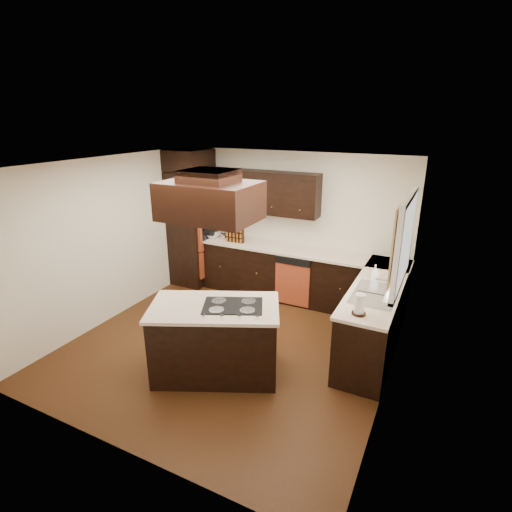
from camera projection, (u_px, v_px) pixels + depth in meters
name	position (u px, v px, depth m)	size (l,w,h in m)	color
floor	(231.00, 345.00, 5.63)	(4.20, 4.20, 0.02)	#583114
ceiling	(226.00, 163.00, 4.79)	(4.20, 4.20, 0.02)	white
wall_back	(289.00, 224.00, 7.00)	(4.20, 0.02, 2.50)	#F1E7CD
wall_front	(106.00, 337.00, 3.43)	(4.20, 0.02, 2.50)	#F1E7CD
wall_left	(109.00, 240.00, 6.10)	(0.02, 4.20, 2.50)	#F1E7CD
wall_right	(397.00, 291.00, 4.33)	(0.02, 4.20, 2.50)	#F1E7CD
oven_column	(193.00, 228.00, 7.46)	(0.65, 0.75, 2.12)	black
wall_oven_face	(208.00, 227.00, 7.29)	(0.05, 0.62, 0.78)	#BE4B29
base_cabinets_back	(283.00, 273.00, 6.99)	(2.93, 0.60, 0.88)	black
base_cabinets_right	(376.00, 316.00, 5.49)	(0.60, 2.40, 0.88)	black
countertop_back	(283.00, 249.00, 6.82)	(2.93, 0.63, 0.04)	#F6DEC4
countertop_right	(378.00, 285.00, 5.34)	(0.63, 2.40, 0.04)	#F6DEC4
upper_cabinets	(263.00, 192.00, 6.84)	(2.00, 0.34, 0.72)	black
dishwasher_front	(292.00, 284.00, 6.63)	(0.60, 0.05, 0.72)	#BE4B29
window_frame	(404.00, 242.00, 4.68)	(0.06, 1.32, 1.12)	white
window_pane	(407.00, 242.00, 4.67)	(0.00, 1.20, 1.00)	white
curtain_left	(394.00, 247.00, 4.33)	(0.02, 0.34, 0.90)	beige
curtain_right	(404.00, 229.00, 5.04)	(0.02, 0.34, 0.90)	beige
sink_rim	(375.00, 294.00, 5.03)	(0.52, 0.84, 0.01)	silver
island	(215.00, 341.00, 4.89)	(1.48, 0.81, 0.88)	black
island_top	(214.00, 307.00, 4.74)	(1.53, 0.86, 0.04)	#F6DEC4
cooktop	(233.00, 306.00, 4.72)	(0.70, 0.47, 0.01)	black
range_hood	(210.00, 201.00, 4.40)	(1.05, 0.72, 0.42)	black
hood_duct	(209.00, 176.00, 4.31)	(0.55, 0.50, 0.13)	black
blender_base	(225.00, 236.00, 7.29)	(0.15, 0.15, 0.10)	silver
blender_pitcher	(224.00, 226.00, 7.23)	(0.13, 0.13, 0.26)	silver
spice_rack	(235.00, 235.00, 7.07)	(0.32, 0.08, 0.27)	black
mixing_bowl	(212.00, 236.00, 7.36)	(0.29, 0.29, 0.07)	white
soap_bottle	(375.00, 273.00, 5.44)	(0.10, 0.10, 0.22)	white
paper_towel	(359.00, 304.00, 4.48)	(0.12, 0.12, 0.25)	white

